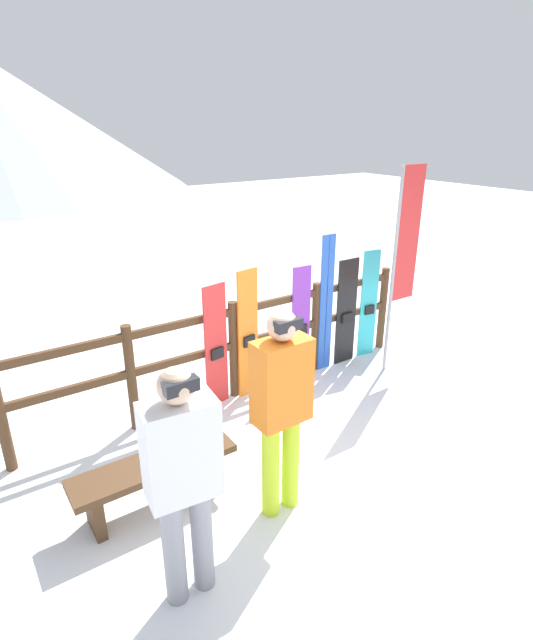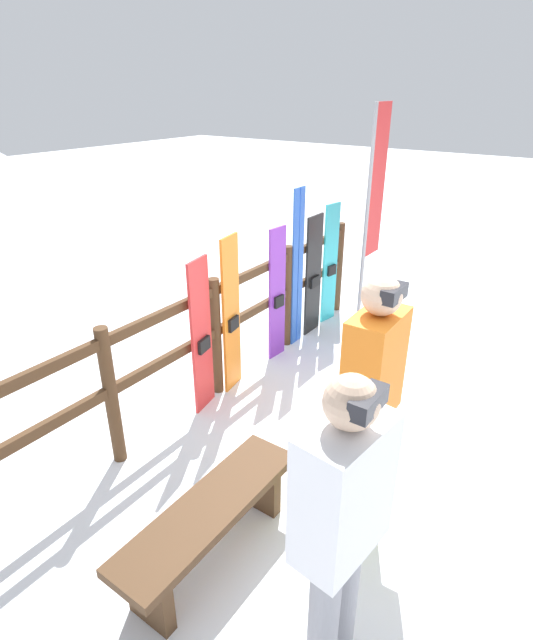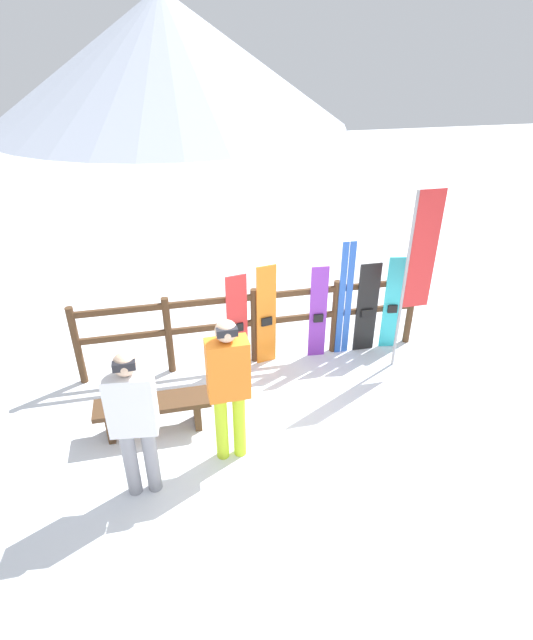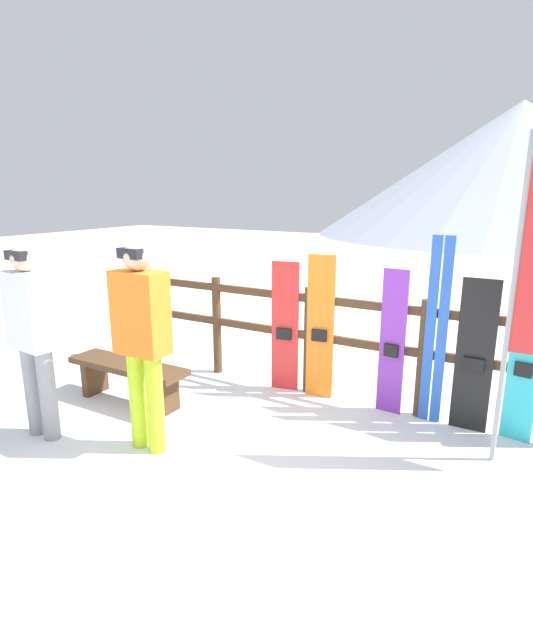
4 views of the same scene
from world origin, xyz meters
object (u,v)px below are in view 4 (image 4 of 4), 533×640
(bench, at_px, (128,373))
(person_orange, at_px, (142,333))
(snowboard_purple, at_px, (392,343))
(ski_pair_blue, at_px, (436,332))
(snowboard_orange, at_px, (320,328))
(snowboard_red, at_px, (285,327))
(snowboard_cyan, at_px, (525,361))
(person_white, at_px, (33,329))
(snowboard_black_stripe, at_px, (474,357))

(bench, distance_m, person_orange, 1.22)
(snowboard_purple, relative_size, ski_pair_blue, 0.81)
(snowboard_orange, distance_m, snowboard_purple, 0.74)
(ski_pair_blue, bearing_deg, bench, -157.62)
(snowboard_purple, distance_m, ski_pair_blue, 0.42)
(snowboard_orange, xyz_separation_m, ski_pair_blue, (1.13, 0.00, 0.12))
(snowboard_red, bearing_deg, ski_pair_blue, 0.13)
(snowboard_purple, height_order, snowboard_cyan, snowboard_cyan)
(snowboard_red, relative_size, snowboard_cyan, 0.97)
(ski_pair_blue, bearing_deg, person_orange, -138.02)
(snowboard_orange, bearing_deg, snowboard_cyan, -0.00)
(snowboard_orange, height_order, snowboard_cyan, snowboard_orange)
(person_orange, height_order, person_white, person_orange)
(bench, height_order, ski_pair_blue, ski_pair_blue)
(snowboard_black_stripe, bearing_deg, person_white, -147.86)
(bench, relative_size, ski_pair_blue, 0.77)
(snowboard_red, bearing_deg, snowboard_cyan, 0.00)
(snowboard_red, xyz_separation_m, snowboard_purple, (1.14, 0.00, 0.01))
(snowboard_red, bearing_deg, person_orange, -102.21)
(snowboard_red, height_order, ski_pair_blue, ski_pair_blue)
(bench, xyz_separation_m, snowboard_cyan, (3.44, 1.11, 0.40))
(snowboard_red, bearing_deg, snowboard_orange, 0.01)
(bench, xyz_separation_m, person_orange, (0.81, -0.59, 0.69))
(snowboard_purple, bearing_deg, snowboard_black_stripe, -0.00)
(snowboard_red, height_order, snowboard_black_stripe, snowboard_red)
(snowboard_black_stripe, bearing_deg, snowboard_red, 180.00)
(snowboard_cyan, bearing_deg, snowboard_orange, 180.00)
(snowboard_red, distance_m, snowboard_cyan, 2.26)
(snowboard_orange, bearing_deg, person_orange, -114.38)
(snowboard_orange, xyz_separation_m, snowboard_cyan, (1.86, -0.00, -0.02))
(person_orange, bearing_deg, person_white, -162.64)
(snowboard_purple, relative_size, snowboard_cyan, 0.98)
(snowboard_red, distance_m, snowboard_orange, 0.41)
(person_orange, height_order, snowboard_purple, person_orange)
(ski_pair_blue, xyz_separation_m, snowboard_black_stripe, (0.34, -0.00, -0.18))
(snowboard_cyan, bearing_deg, snowboard_red, -180.00)
(snowboard_purple, bearing_deg, snowboard_orange, 179.99)
(snowboard_orange, bearing_deg, person_white, -130.64)
(snowboard_cyan, bearing_deg, snowboard_black_stripe, -179.99)
(bench, bearing_deg, snowboard_orange, 35.06)
(person_orange, relative_size, ski_pair_blue, 1.00)
(person_orange, height_order, snowboard_orange, person_orange)
(snowboard_purple, xyz_separation_m, ski_pair_blue, (0.39, 0.00, 0.16))
(snowboard_cyan, bearing_deg, bench, -162.07)
(bench, distance_m, snowboard_orange, 1.98)
(snowboard_black_stripe, bearing_deg, bench, -159.97)
(snowboard_purple, xyz_separation_m, snowboard_cyan, (1.12, 0.00, 0.02))
(snowboard_red, xyz_separation_m, ski_pair_blue, (1.53, 0.00, 0.17))
(ski_pair_blue, bearing_deg, snowboard_orange, -179.83)
(bench, bearing_deg, person_orange, -36.03)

